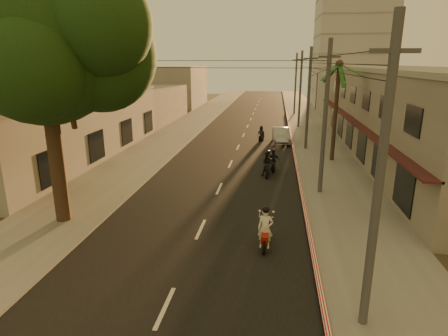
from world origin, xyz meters
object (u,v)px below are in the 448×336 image
(scooter_red, at_px, (265,229))
(scooter_mid_a, at_px, (267,165))
(broadleaf_tree, at_px, (52,45))
(scooter_far_a, at_px, (261,134))
(scooter_mid_b, at_px, (273,161))
(parked_car, at_px, (281,135))
(palm_tree, at_px, (339,70))

(scooter_red, xyz_separation_m, scooter_mid_a, (-0.17, 10.54, 0.01))
(broadleaf_tree, bearing_deg, scooter_far_a, 67.52)
(scooter_mid_b, height_order, parked_car, scooter_mid_b)
(broadleaf_tree, distance_m, scooter_far_a, 23.90)
(scooter_red, height_order, scooter_mid_a, scooter_red)
(palm_tree, bearing_deg, scooter_red, -107.67)
(palm_tree, xyz_separation_m, scooter_red, (-4.90, -15.38, -6.31))
(scooter_red, bearing_deg, scooter_mid_b, 90.70)
(palm_tree, bearing_deg, parked_car, 120.78)
(palm_tree, bearing_deg, broadleaf_tree, -136.52)
(scooter_mid_b, bearing_deg, scooter_mid_a, -111.61)
(scooter_red, distance_m, parked_car, 22.12)
(broadleaf_tree, height_order, scooter_red, broadleaf_tree)
(scooter_far_a, bearing_deg, scooter_mid_b, -69.07)
(palm_tree, relative_size, scooter_red, 4.20)
(scooter_far_a, bearing_deg, broadleaf_tree, -98.42)
(scooter_far_a, height_order, parked_car, scooter_far_a)
(palm_tree, distance_m, scooter_far_a, 11.24)
(scooter_mid_b, height_order, scooter_far_a, scooter_mid_b)
(scooter_mid_b, bearing_deg, scooter_far_a, 90.85)
(scooter_mid_a, bearing_deg, scooter_far_a, 95.75)
(scooter_mid_b, relative_size, parked_car, 0.38)
(palm_tree, xyz_separation_m, scooter_mid_a, (-5.07, -4.84, -6.31))
(broadleaf_tree, bearing_deg, scooter_red, -8.90)
(scooter_mid_a, bearing_deg, palm_tree, 45.11)
(scooter_mid_b, distance_m, parked_car, 10.26)
(scooter_red, bearing_deg, scooter_far_a, 94.40)
(palm_tree, distance_m, scooter_mid_b, 8.67)
(broadleaf_tree, bearing_deg, scooter_mid_a, 43.37)
(broadleaf_tree, xyz_separation_m, scooter_mid_b, (9.92, 10.34, -7.72))
(palm_tree, bearing_deg, scooter_mid_b, -143.22)
(scooter_far_a, xyz_separation_m, parked_car, (1.96, -0.31, 0.01))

